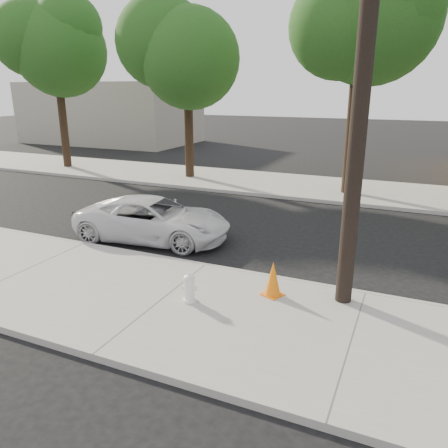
% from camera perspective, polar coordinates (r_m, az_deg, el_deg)
% --- Properties ---
extents(ground, '(120.00, 120.00, 0.00)m').
position_cam_1_polar(ground, '(13.24, 1.64, -2.66)').
color(ground, black).
rests_on(ground, ground).
extents(near_sidewalk, '(90.00, 4.40, 0.15)m').
position_cam_1_polar(near_sidewalk, '(9.69, -8.25, -10.18)').
color(near_sidewalk, gray).
rests_on(near_sidewalk, ground).
extents(far_sidewalk, '(90.00, 5.00, 0.15)m').
position_cam_1_polar(far_sidewalk, '(21.04, 10.53, 4.83)').
color(far_sidewalk, gray).
rests_on(far_sidewalk, ground).
extents(curb_near, '(90.00, 0.12, 0.16)m').
position_cam_1_polar(curb_near, '(11.43, -2.39, -5.60)').
color(curb_near, '#9E9B93').
rests_on(curb_near, ground).
extents(building_far, '(14.00, 8.00, 5.00)m').
position_cam_1_polar(building_far, '(40.09, -14.54, 13.91)').
color(building_far, gray).
rests_on(building_far, ground).
extents(utility_pole, '(1.40, 0.34, 9.00)m').
position_cam_1_polar(utility_pole, '(8.88, 17.68, 17.68)').
color(utility_pole, black).
rests_on(utility_pole, near_sidewalk).
extents(tree_a, '(4.65, 4.50, 9.00)m').
position_cam_1_polar(tree_a, '(26.86, -21.07, 20.55)').
color(tree_a, black).
rests_on(tree_a, far_sidewalk).
extents(tree_b, '(4.34, 4.20, 8.45)m').
position_cam_1_polar(tree_b, '(22.28, -4.58, 21.47)').
color(tree_b, black).
rests_on(tree_b, far_sidewalk).
extents(tree_c, '(4.96, 4.80, 9.55)m').
position_cam_1_polar(tree_c, '(19.46, 17.99, 23.60)').
color(tree_c, black).
rests_on(tree_c, far_sidewalk).
extents(police_cruiser, '(4.97, 2.73, 1.32)m').
position_cam_1_polar(police_cruiser, '(13.61, -9.18, 0.61)').
color(police_cruiser, silver).
rests_on(police_cruiser, ground).
extents(fire_hydrant, '(0.33, 0.30, 0.62)m').
position_cam_1_polar(fire_hydrant, '(9.42, -4.55, -8.37)').
color(fire_hydrant, white).
rests_on(fire_hydrant, near_sidewalk).
extents(traffic_cone, '(0.53, 0.53, 0.79)m').
position_cam_1_polar(traffic_cone, '(9.68, 6.40, -7.16)').
color(traffic_cone, orange).
rests_on(traffic_cone, near_sidewalk).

